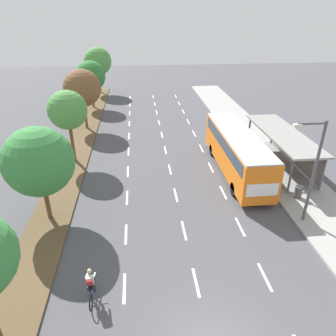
# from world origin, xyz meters

# --- Properties ---
(median_strip) EXTENTS (2.60, 52.00, 0.12)m
(median_strip) POSITION_xyz_m (-8.30, 20.00, 0.06)
(median_strip) COLOR brown
(median_strip) RESTS_ON ground
(sidewalk_right) EXTENTS (4.50, 52.00, 0.15)m
(sidewalk_right) POSITION_xyz_m (9.25, 20.00, 0.07)
(sidewalk_right) COLOR #9E9E99
(sidewalk_right) RESTS_ON ground
(lane_divider_left) EXTENTS (0.14, 46.37, 0.01)m
(lane_divider_left) POSITION_xyz_m (-3.50, 17.69, 0.00)
(lane_divider_left) COLOR white
(lane_divider_left) RESTS_ON ground
(lane_divider_center) EXTENTS (0.14, 46.37, 0.01)m
(lane_divider_center) POSITION_xyz_m (0.00, 17.69, 0.00)
(lane_divider_center) COLOR white
(lane_divider_center) RESTS_ON ground
(lane_divider_right) EXTENTS (0.14, 46.37, 0.01)m
(lane_divider_right) POSITION_xyz_m (3.50, 17.69, 0.00)
(lane_divider_right) COLOR white
(lane_divider_right) RESTS_ON ground
(bus_shelter) EXTENTS (2.90, 9.77, 2.86)m
(bus_shelter) POSITION_xyz_m (9.53, 15.39, 1.87)
(bus_shelter) COLOR gray
(bus_shelter) RESTS_ON sidewalk_right
(bus) EXTENTS (2.54, 11.29, 3.37)m
(bus) POSITION_xyz_m (5.25, 14.67, 2.07)
(bus) COLOR orange
(bus) RESTS_ON ground
(cyclist) EXTENTS (0.46, 1.82, 1.71)m
(cyclist) POSITION_xyz_m (-4.93, 3.08, 0.79)
(cyclist) COLOR black
(cyclist) RESTS_ON ground
(median_tree_second) EXTENTS (4.15, 4.15, 6.01)m
(median_tree_second) POSITION_xyz_m (-8.34, 9.63, 4.05)
(median_tree_second) COLOR brown
(median_tree_second) RESTS_ON median_strip
(median_tree_third) EXTENTS (3.21, 3.21, 6.13)m
(median_tree_third) POSITION_xyz_m (-8.15, 18.05, 4.62)
(median_tree_third) COLOR brown
(median_tree_third) RESTS_ON median_strip
(median_tree_fourth) EXTENTS (3.94, 3.94, 6.39)m
(median_tree_fourth) POSITION_xyz_m (-8.19, 26.47, 4.53)
(median_tree_fourth) COLOR brown
(median_tree_fourth) RESTS_ON median_strip
(median_tree_fifth) EXTENTS (3.88, 3.88, 6.04)m
(median_tree_fifth) POSITION_xyz_m (-8.37, 34.89, 4.20)
(median_tree_fifth) COLOR brown
(median_tree_fifth) RESTS_ON median_strip
(median_tree_farthest) EXTENTS (4.18, 4.18, 6.83)m
(median_tree_farthest) POSITION_xyz_m (-8.20, 43.31, 4.85)
(median_tree_farthest) COLOR brown
(median_tree_farthest) RESTS_ON median_strip
(streetlight) EXTENTS (1.91, 0.24, 6.50)m
(streetlight) POSITION_xyz_m (7.42, 7.72, 3.89)
(streetlight) COLOR #4C4C51
(streetlight) RESTS_ON sidewalk_right
(trash_bin) EXTENTS (0.52, 0.52, 0.85)m
(trash_bin) POSITION_xyz_m (8.45, 10.23, 0.57)
(trash_bin) COLOR #4C4C51
(trash_bin) RESTS_ON sidewalk_right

